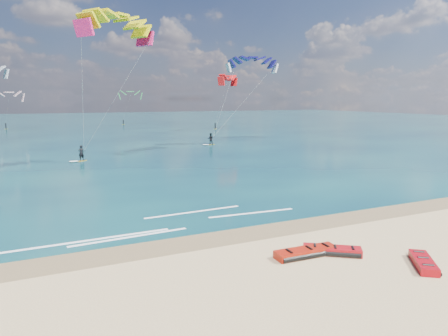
{
  "coord_description": "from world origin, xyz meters",
  "views": [
    {
      "loc": [
        -6.75,
        -15.55,
        7.32
      ],
      "look_at": [
        3.98,
        8.0,
        2.81
      ],
      "focal_mm": 32.0,
      "sensor_mm": 36.0,
      "label": 1
    }
  ],
  "objects_px": {
    "packed_kite_left": "(306,256)",
    "kitesurfer_main": "(99,83)",
    "packed_kite_right": "(423,266)",
    "packed_kite_mid": "(332,254)",
    "kitesurfer_far": "(234,93)"
  },
  "relations": [
    {
      "from": "packed_kite_left",
      "to": "packed_kite_mid",
      "type": "height_order",
      "value": "packed_kite_left"
    },
    {
      "from": "packed_kite_left",
      "to": "kitesurfer_main",
      "type": "height_order",
      "value": "kitesurfer_main"
    },
    {
      "from": "packed_kite_left",
      "to": "packed_kite_right",
      "type": "relative_size",
      "value": 1.31
    },
    {
      "from": "packed_kite_mid",
      "to": "kitesurfer_main",
      "type": "relative_size",
      "value": 0.17
    },
    {
      "from": "packed_kite_left",
      "to": "kitesurfer_far",
      "type": "height_order",
      "value": "kitesurfer_far"
    },
    {
      "from": "packed_kite_right",
      "to": "kitesurfer_main",
      "type": "height_order",
      "value": "kitesurfer_main"
    },
    {
      "from": "packed_kite_right",
      "to": "kitesurfer_main",
      "type": "relative_size",
      "value": 0.15
    },
    {
      "from": "packed_kite_left",
      "to": "packed_kite_right",
      "type": "xyz_separation_m",
      "value": [
        4.02,
        -3.12,
        0.0
      ]
    },
    {
      "from": "kitesurfer_main",
      "to": "kitesurfer_far",
      "type": "relative_size",
      "value": 1.15
    },
    {
      "from": "kitesurfer_main",
      "to": "kitesurfer_far",
      "type": "xyz_separation_m",
      "value": [
        21.91,
        11.39,
        -0.73
      ]
    },
    {
      "from": "kitesurfer_far",
      "to": "packed_kite_mid",
      "type": "bearing_deg",
      "value": -120.12
    },
    {
      "from": "kitesurfer_far",
      "to": "kitesurfer_main",
      "type": "bearing_deg",
      "value": -162.7
    },
    {
      "from": "packed_kite_right",
      "to": "kitesurfer_far",
      "type": "distance_m",
      "value": 48.48
    },
    {
      "from": "packed_kite_mid",
      "to": "kitesurfer_main",
      "type": "distance_m",
      "value": 33.61
    },
    {
      "from": "kitesurfer_main",
      "to": "packed_kite_right",
      "type": "bearing_deg",
      "value": -118.45
    }
  ]
}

